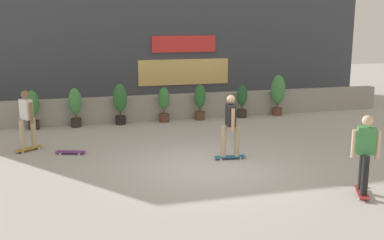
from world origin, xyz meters
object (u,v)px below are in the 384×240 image
object	(u,v)px
potted_plant_6	(278,92)
skater_far_right	(27,118)
potted_plant_1	(75,105)
potted_plant_0	(33,108)
potted_plant_4	(200,100)
potted_plant_5	(242,100)
skateboard_near_camera	(71,152)
skater_by_wall_left	(230,124)
potted_plant_2	(120,101)
skater_mid_plaza	(365,152)
potted_plant_3	(164,103)

from	to	relation	value
potted_plant_6	skater_far_right	bearing A→B (deg)	-162.92
potted_plant_1	potted_plant_0	bearing A→B (deg)	180.00
potted_plant_1	potted_plant_4	distance (m)	4.42
potted_plant_5	skateboard_near_camera	size ratio (longest dim) A/B	1.50
skater_far_right	skateboard_near_camera	size ratio (longest dim) A/B	2.06
potted_plant_0	skater_far_right	bearing A→B (deg)	-89.76
potted_plant_6	potted_plant_5	bearing A→B (deg)	180.00
skateboard_near_camera	skater_by_wall_left	bearing A→B (deg)	-21.67
potted_plant_2	potted_plant_6	distance (m)	6.00
skater_mid_plaza	skateboard_near_camera	bearing A→B (deg)	140.36
potted_plant_0	potted_plant_1	distance (m)	1.37
skater_far_right	skateboard_near_camera	xyz separation A→B (m)	(1.11, -0.66, -0.88)
potted_plant_2	skateboard_near_camera	bearing A→B (deg)	-117.60
potted_plant_5	skater_mid_plaza	world-z (taller)	skater_mid_plaza
skater_by_wall_left	skater_mid_plaza	size ratio (longest dim) A/B	1.00
potted_plant_4	skater_by_wall_left	xyz separation A→B (m)	(-0.65, -4.98, 0.22)
skater_by_wall_left	skater_mid_plaza	world-z (taller)	same
potted_plant_2	potted_plant_6	bearing A→B (deg)	0.00
potted_plant_3	potted_plant_6	bearing A→B (deg)	0.00
skater_by_wall_left	skater_mid_plaza	xyz separation A→B (m)	(1.75, -3.18, 0.00)
potted_plant_2	skater_far_right	bearing A→B (deg)	-136.57
skater_mid_plaza	potted_plant_3	bearing A→B (deg)	106.64
potted_plant_5	skater_by_wall_left	world-z (taller)	skater_by_wall_left
skater_mid_plaza	skater_far_right	bearing A→B (deg)	141.70
skater_far_right	potted_plant_1	bearing A→B (deg)	63.47
potted_plant_3	skateboard_near_camera	xyz separation A→B (m)	(-3.33, -3.38, -0.62)
potted_plant_0	potted_plant_2	world-z (taller)	potted_plant_2
potted_plant_1	skater_far_right	size ratio (longest dim) A/B	0.79
potted_plant_4	potted_plant_5	xyz separation A→B (m)	(1.64, 0.00, -0.06)
potted_plant_4	potted_plant_6	distance (m)	3.10
potted_plant_2	potted_plant_5	bearing A→B (deg)	0.00
potted_plant_5	skateboard_near_camera	world-z (taller)	potted_plant_5
potted_plant_0	potted_plant_6	size ratio (longest dim) A/B	0.85
potted_plant_6	skater_mid_plaza	bearing A→B (deg)	-103.76
potted_plant_1	potted_plant_2	xyz separation A→B (m)	(1.52, 0.00, 0.07)
potted_plant_1	skater_mid_plaza	world-z (taller)	skater_mid_plaza
potted_plant_1	potted_plant_5	bearing A→B (deg)	0.00
potted_plant_6	skater_by_wall_left	xyz separation A→B (m)	(-3.75, -4.98, 0.03)
potted_plant_0	potted_plant_2	distance (m)	2.90
potted_plant_1	skateboard_near_camera	distance (m)	3.46
potted_plant_4	skater_far_right	size ratio (longest dim) A/B	0.77
skater_by_wall_left	skateboard_near_camera	bearing A→B (deg)	158.33
potted_plant_0	potted_plant_6	xyz separation A→B (m)	(8.89, 0.00, 0.17)
potted_plant_2	potted_plant_4	xyz separation A→B (m)	(2.90, 0.00, -0.10)
skater_far_right	skater_mid_plaza	bearing A→B (deg)	-38.30
skater_by_wall_left	skater_far_right	xyz separation A→B (m)	(-5.14, 2.25, 0.00)
skater_mid_plaza	potted_plant_6	bearing A→B (deg)	76.24
potted_plant_4	potted_plant_1	bearing A→B (deg)	-180.00
potted_plant_1	potted_plant_5	distance (m)	6.06
potted_plant_4	skater_mid_plaza	world-z (taller)	skater_mid_plaza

